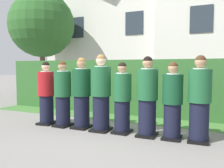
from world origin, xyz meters
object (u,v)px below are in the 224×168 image
Objects in this scene: student_front_row_7 at (199,101)px; student_front_row_1 at (63,95)px; student_front_row_6 at (172,103)px; student_front_row_2 at (82,95)px; student_front_row_4 at (122,100)px; student_front_row_5 at (147,98)px; student_front_row_3 at (101,95)px; student_in_red_blazer at (46,95)px.

student_front_row_1 is at bearing -178.07° from student_front_row_7.
student_front_row_1 is 2.57m from student_front_row_6.
student_front_row_6 is at bearing 0.59° from student_front_row_2.
student_front_row_5 is at bearing 0.03° from student_front_row_4.
student_front_row_6 is (1.56, 0.04, -0.08)m from student_front_row_3.
student_front_row_2 is 2.08m from student_front_row_6.
student_front_row_7 is (0.50, 0.04, 0.06)m from student_front_row_6.
student_in_red_blazer reaches higher than student_front_row_6.
student_front_row_2 is 0.52m from student_front_row_3.
student_front_row_2 reaches higher than student_front_row_4.
student_front_row_2 reaches higher than student_in_red_blazer.
student_front_row_6 is at bearing 1.42° from student_front_row_1.
student_front_row_5 reaches higher than student_front_row_1.
student_front_row_5 is (2.07, 0.05, 0.04)m from student_front_row_1.
student_front_row_2 is (0.50, 0.04, 0.03)m from student_front_row_1.
student_front_row_7 reaches higher than student_front_row_2.
student_front_row_6 is 0.50m from student_front_row_7.
student_in_red_blazer is 3.07m from student_front_row_6.
student_front_row_3 is at bearing -178.14° from student_front_row_5.
student_in_red_blazer is 0.94× the size of student_front_row_5.
student_front_row_4 is at bearing -179.97° from student_front_row_5.
student_in_red_blazer is 3.57m from student_front_row_7.
student_in_red_blazer is 2.57m from student_front_row_5.
student_front_row_3 is 1.05m from student_front_row_5.
student_front_row_1 is 1.03× the size of student_front_row_4.
student_front_row_5 is at bearing 1.12° from student_in_red_blazer.
student_front_row_2 is at bearing 2.20° from student_in_red_blazer.
student_front_row_7 is (1.56, 0.05, 0.06)m from student_front_row_4.
student_front_row_1 is at bearing -175.10° from student_front_row_2.
student_front_row_2 is at bearing -179.58° from student_front_row_5.
student_front_row_4 is at bearing -179.47° from student_front_row_6.
student_front_row_2 is 1.00× the size of student_front_row_5.
student_front_row_4 is at bearing 1.42° from student_in_red_blazer.
student_front_row_6 is at bearing 0.53° from student_front_row_4.
student_front_row_3 reaches higher than student_front_row_7.
student_in_red_blazer is at bearing -179.40° from student_front_row_3.
student_front_row_5 is at bearing -178.91° from student_front_row_6.
student_front_row_3 is 1.11× the size of student_front_row_4.
student_in_red_blazer is at bearing -178.88° from student_front_row_5.
student_front_row_5 reaches higher than student_front_row_4.
student_front_row_1 reaches higher than student_in_red_blazer.
student_front_row_3 reaches higher than student_in_red_blazer.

